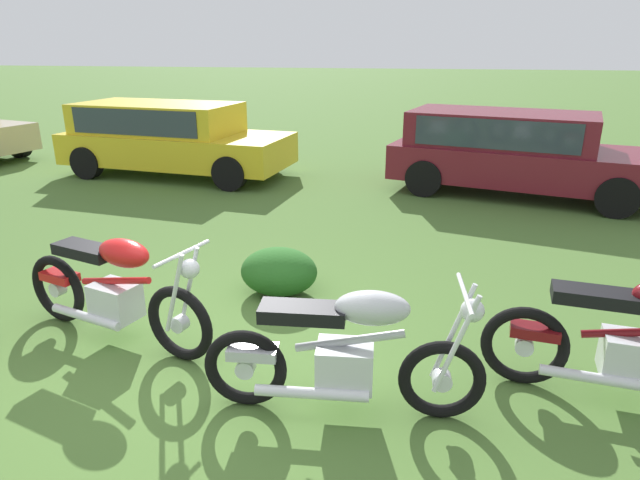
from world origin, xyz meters
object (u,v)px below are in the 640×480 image
object	(u,v)px
motorcycle_red	(114,289)
motorcycle_silver	(346,353)
car_yellow	(168,133)
shrub_low	(279,271)
motorcycle_maroon	(635,342)
car_burgundy	(512,147)

from	to	relation	value
motorcycle_red	motorcycle_silver	world-z (taller)	same
car_yellow	shrub_low	bearing A→B (deg)	-47.77
motorcycle_silver	motorcycle_maroon	bearing A→B (deg)	9.53
motorcycle_maroon	car_burgundy	xyz separation A→B (m)	(-0.12, 6.21, 0.34)
motorcycle_silver	shrub_low	distance (m)	2.12
car_yellow	car_burgundy	world-z (taller)	same
car_burgundy	motorcycle_silver	bearing A→B (deg)	-92.00
shrub_low	motorcycle_silver	bearing A→B (deg)	-61.75
motorcycle_silver	car_yellow	xyz separation A→B (m)	(-4.69, 6.98, 0.35)
motorcycle_red	motorcycle_silver	size ratio (longest dim) A/B	1.04
car_burgundy	shrub_low	world-z (taller)	car_burgundy
motorcycle_silver	car_burgundy	size ratio (longest dim) A/B	0.43
motorcycle_maroon	car_yellow	size ratio (longest dim) A/B	0.44
motorcycle_red	motorcycle_silver	distance (m)	2.25
car_yellow	car_burgundy	size ratio (longest dim) A/B	1.00
motorcycle_red	motorcycle_maroon	xyz separation A→B (m)	(4.20, -0.10, 0.00)
motorcycle_red	shrub_low	bearing A→B (deg)	62.66
motorcycle_silver	car_yellow	size ratio (longest dim) A/B	0.43
motorcycle_maroon	car_yellow	world-z (taller)	car_yellow
car_yellow	car_burgundy	bearing A→B (deg)	4.34
motorcycle_red	shrub_low	size ratio (longest dim) A/B	2.56
motorcycle_maroon	car_burgundy	distance (m)	6.22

